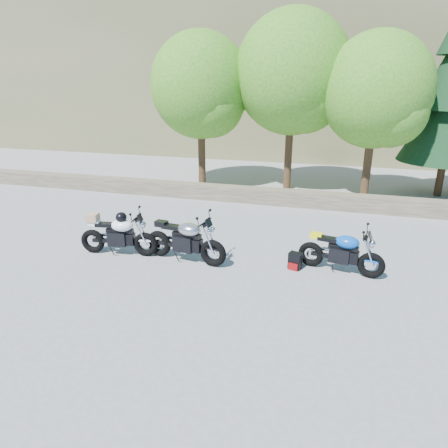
{
  "coord_description": "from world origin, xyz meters",
  "views": [
    {
      "loc": [
        2.66,
        -7.46,
        3.86
      ],
      "look_at": [
        0.2,
        1.0,
        0.75
      ],
      "focal_mm": 32.0,
      "sensor_mm": 36.0,
      "label": 1
    }
  ],
  "objects": [
    {
      "name": "backpack",
      "position": [
        1.93,
        0.64,
        0.18
      ],
      "size": [
        0.32,
        0.29,
        0.37
      ],
      "rotation": [
        0.0,
        0.0,
        -0.27
      ],
      "color": "black",
      "rests_on": "ground"
    },
    {
      "name": "blue_bike",
      "position": [
        2.89,
        0.75,
        0.45
      ],
      "size": [
        1.84,
        0.62,
        0.93
      ],
      "rotation": [
        0.0,
        0.0,
        -0.19
      ],
      "color": "black",
      "rests_on": "ground"
    },
    {
      "name": "tree_decid_left",
      "position": [
        -2.39,
        7.14,
        3.63
      ],
      "size": [
        3.67,
        3.67,
        5.62
      ],
      "color": "#382314",
      "rests_on": "ground"
    },
    {
      "name": "silver_bike",
      "position": [
        -0.52,
        0.35,
        0.5
      ],
      "size": [
        2.04,
        0.64,
        1.02
      ],
      "rotation": [
        0.0,
        0.0,
        -0.13
      ],
      "color": "black",
      "rests_on": "ground"
    },
    {
      "name": "white_bike",
      "position": [
        -2.19,
        0.27,
        0.52
      ],
      "size": [
        1.91,
        0.6,
        1.06
      ],
      "rotation": [
        0.0,
        0.0,
        0.13
      ],
      "color": "black",
      "rests_on": "ground"
    },
    {
      "name": "tree_decid_mid",
      "position": [
        0.91,
        7.54,
        4.04
      ],
      "size": [
        4.08,
        4.08,
        6.24
      ],
      "color": "#382314",
      "rests_on": "ground"
    },
    {
      "name": "ground",
      "position": [
        0.0,
        0.0,
        0.0
      ],
      "size": [
        90.0,
        90.0,
        0.0
      ],
      "primitive_type": "plane",
      "color": "gray",
      "rests_on": "ground"
    },
    {
      "name": "tree_decid_right",
      "position": [
        3.71,
        6.94,
        3.5
      ],
      "size": [
        3.54,
        3.54,
        5.41
      ],
      "color": "#382314",
      "rests_on": "ground"
    },
    {
      "name": "stone_wall",
      "position": [
        0.0,
        5.5,
        0.25
      ],
      "size": [
        22.0,
        0.55,
        0.5
      ],
      "primitive_type": "cube",
      "color": "#4D4033",
      "rests_on": "ground"
    },
    {
      "name": "hillside",
      "position": [
        3.0,
        28.0,
        7.5
      ],
      "size": [
        80.0,
        30.0,
        15.0
      ],
      "primitive_type": "cube",
      "color": "brown",
      "rests_on": "ground"
    }
  ]
}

